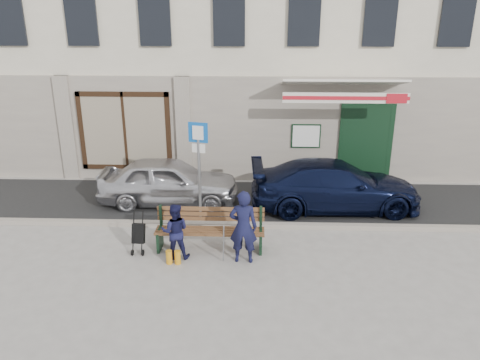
{
  "coord_description": "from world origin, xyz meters",
  "views": [
    {
      "loc": [
        0.81,
        -8.89,
        5.01
      ],
      "look_at": [
        0.43,
        1.6,
        1.2
      ],
      "focal_mm": 35.0,
      "sensor_mm": 36.0,
      "label": 1
    }
  ],
  "objects_px": {
    "car_navy": "(335,185)",
    "man": "(243,227)",
    "car_silver": "(169,181)",
    "parking_sign": "(199,158)",
    "stroller": "(138,234)",
    "bench": "(208,230)",
    "woman": "(175,231)"
  },
  "relations": [
    {
      "from": "bench",
      "to": "woman",
      "type": "relative_size",
      "value": 1.95
    },
    {
      "from": "car_silver",
      "to": "bench",
      "type": "distance_m",
      "value": 2.94
    },
    {
      "from": "car_navy",
      "to": "bench",
      "type": "distance_m",
      "value": 3.98
    },
    {
      "from": "man",
      "to": "stroller",
      "type": "bearing_deg",
      "value": -6.44
    },
    {
      "from": "car_navy",
      "to": "man",
      "type": "xyz_separation_m",
      "value": [
        -2.36,
        -2.92,
        0.15
      ]
    },
    {
      "from": "car_navy",
      "to": "parking_sign",
      "type": "xyz_separation_m",
      "value": [
        -3.47,
        -1.12,
        1.07
      ]
    },
    {
      "from": "car_navy",
      "to": "woman",
      "type": "bearing_deg",
      "value": 123.86
    },
    {
      "from": "bench",
      "to": "man",
      "type": "distance_m",
      "value": 1.0
    },
    {
      "from": "bench",
      "to": "car_silver",
      "type": "bearing_deg",
      "value": 116.89
    },
    {
      "from": "woman",
      "to": "stroller",
      "type": "bearing_deg",
      "value": -16.83
    },
    {
      "from": "car_navy",
      "to": "stroller",
      "type": "height_order",
      "value": "car_navy"
    },
    {
      "from": "man",
      "to": "woman",
      "type": "height_order",
      "value": "man"
    },
    {
      "from": "stroller",
      "to": "car_silver",
      "type": "bearing_deg",
      "value": 91.9
    },
    {
      "from": "car_navy",
      "to": "stroller",
      "type": "relative_size",
      "value": 4.76
    },
    {
      "from": "woman",
      "to": "stroller",
      "type": "height_order",
      "value": "woman"
    },
    {
      "from": "man",
      "to": "stroller",
      "type": "relative_size",
      "value": 1.7
    },
    {
      "from": "bench",
      "to": "woman",
      "type": "height_order",
      "value": "woman"
    },
    {
      "from": "car_silver",
      "to": "woman",
      "type": "relative_size",
      "value": 3.05
    },
    {
      "from": "car_navy",
      "to": "woman",
      "type": "height_order",
      "value": "car_navy"
    },
    {
      "from": "bench",
      "to": "man",
      "type": "bearing_deg",
      "value": -32.2
    },
    {
      "from": "parking_sign",
      "to": "stroller",
      "type": "xyz_separation_m",
      "value": [
        -1.19,
        -1.47,
        -1.3
      ]
    },
    {
      "from": "stroller",
      "to": "car_navy",
      "type": "bearing_deg",
      "value": 34.59
    },
    {
      "from": "woman",
      "to": "bench",
      "type": "bearing_deg",
      "value": -152.06
    },
    {
      "from": "parking_sign",
      "to": "stroller",
      "type": "distance_m",
      "value": 2.3
    },
    {
      "from": "car_navy",
      "to": "man",
      "type": "relative_size",
      "value": 2.8
    },
    {
      "from": "car_navy",
      "to": "woman",
      "type": "xyz_separation_m",
      "value": [
        -3.81,
        -2.81,
        -0.03
      ]
    },
    {
      "from": "car_navy",
      "to": "man",
      "type": "bearing_deg",
      "value": 138.59
    },
    {
      "from": "car_silver",
      "to": "parking_sign",
      "type": "relative_size",
      "value": 1.46
    },
    {
      "from": "car_silver",
      "to": "parking_sign",
      "type": "xyz_separation_m",
      "value": [
        1.01,
        -1.32,
        1.08
      ]
    },
    {
      "from": "car_silver",
      "to": "stroller",
      "type": "relative_size",
      "value": 4.01
    },
    {
      "from": "man",
      "to": "woman",
      "type": "distance_m",
      "value": 1.47
    },
    {
      "from": "car_silver",
      "to": "parking_sign",
      "type": "height_order",
      "value": "parking_sign"
    }
  ]
}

